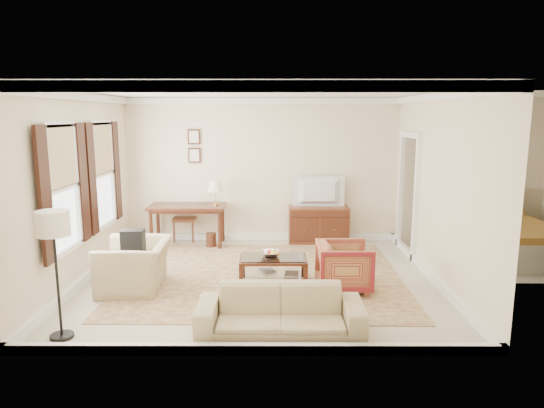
{
  "coord_description": "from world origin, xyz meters",
  "views": [
    {
      "loc": [
        0.22,
        -7.32,
        2.56
      ],
      "look_at": [
        0.2,
        0.3,
        1.15
      ],
      "focal_mm": 32.0,
      "sensor_mm": 36.0,
      "label": 1
    }
  ],
  "objects_px": {
    "sideboard": "(318,225)",
    "striped_armchair": "(344,264)",
    "coffee_table": "(273,263)",
    "sofa": "(280,304)",
    "club_armchair": "(135,257)",
    "writing_desk": "(187,211)",
    "tv": "(319,182)"
  },
  "relations": [
    {
      "from": "writing_desk",
      "to": "club_armchair",
      "type": "relative_size",
      "value": 1.34
    },
    {
      "from": "striped_armchair",
      "to": "sideboard",
      "type": "bearing_deg",
      "value": 1.97
    },
    {
      "from": "sideboard",
      "to": "coffee_table",
      "type": "distance_m",
      "value": 2.63
    },
    {
      "from": "writing_desk",
      "to": "sideboard",
      "type": "bearing_deg",
      "value": 4.58
    },
    {
      "from": "coffee_table",
      "to": "striped_armchair",
      "type": "bearing_deg",
      "value": -13.55
    },
    {
      "from": "coffee_table",
      "to": "sofa",
      "type": "xyz_separation_m",
      "value": [
        0.08,
        -1.76,
        0.05
      ]
    },
    {
      "from": "club_armchair",
      "to": "sofa",
      "type": "xyz_separation_m",
      "value": [
        2.13,
        -1.54,
        -0.1
      ]
    },
    {
      "from": "coffee_table",
      "to": "striped_armchair",
      "type": "xyz_separation_m",
      "value": [
        1.04,
        -0.25,
        0.07
      ]
    },
    {
      "from": "writing_desk",
      "to": "coffee_table",
      "type": "relative_size",
      "value": 1.45
    },
    {
      "from": "sideboard",
      "to": "striped_armchair",
      "type": "distance_m",
      "value": 2.72
    },
    {
      "from": "sofa",
      "to": "striped_armchair",
      "type": "bearing_deg",
      "value": 57.72
    },
    {
      "from": "sideboard",
      "to": "writing_desk",
      "type": "bearing_deg",
      "value": -175.42
    },
    {
      "from": "sideboard",
      "to": "coffee_table",
      "type": "height_order",
      "value": "sideboard"
    },
    {
      "from": "sideboard",
      "to": "sofa",
      "type": "bearing_deg",
      "value": -101.2
    },
    {
      "from": "tv",
      "to": "coffee_table",
      "type": "distance_m",
      "value": 2.76
    },
    {
      "from": "coffee_table",
      "to": "club_armchair",
      "type": "height_order",
      "value": "club_armchair"
    },
    {
      "from": "sideboard",
      "to": "sofa",
      "type": "distance_m",
      "value": 4.3
    },
    {
      "from": "coffee_table",
      "to": "sofa",
      "type": "bearing_deg",
      "value": -87.39
    },
    {
      "from": "writing_desk",
      "to": "club_armchair",
      "type": "bearing_deg",
      "value": -98.2
    },
    {
      "from": "writing_desk",
      "to": "sideboard",
      "type": "relative_size",
      "value": 1.23
    },
    {
      "from": "club_armchair",
      "to": "sideboard",
      "type": "bearing_deg",
      "value": 130.05
    },
    {
      "from": "coffee_table",
      "to": "sofa",
      "type": "distance_m",
      "value": 1.76
    },
    {
      "from": "coffee_table",
      "to": "striped_armchair",
      "type": "relative_size",
      "value": 1.29
    },
    {
      "from": "writing_desk",
      "to": "striped_armchair",
      "type": "relative_size",
      "value": 1.88
    },
    {
      "from": "tv",
      "to": "club_armchair",
      "type": "distance_m",
      "value": 4.05
    },
    {
      "from": "sideboard",
      "to": "sofa",
      "type": "height_order",
      "value": "sofa"
    },
    {
      "from": "striped_armchair",
      "to": "sofa",
      "type": "bearing_deg",
      "value": 146.6
    },
    {
      "from": "writing_desk",
      "to": "striped_armchair",
      "type": "height_order",
      "value": "writing_desk"
    },
    {
      "from": "club_armchair",
      "to": "striped_armchair",
      "type": "bearing_deg",
      "value": 87.29
    },
    {
      "from": "tv",
      "to": "sofa",
      "type": "xyz_separation_m",
      "value": [
        -0.84,
        -4.2,
        -0.86
      ]
    },
    {
      "from": "sideboard",
      "to": "club_armchair",
      "type": "xyz_separation_m",
      "value": [
        -2.96,
        -2.68,
        0.11
      ]
    },
    {
      "from": "striped_armchair",
      "to": "coffee_table",
      "type": "bearing_deg",
      "value": 75.7
    }
  ]
}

